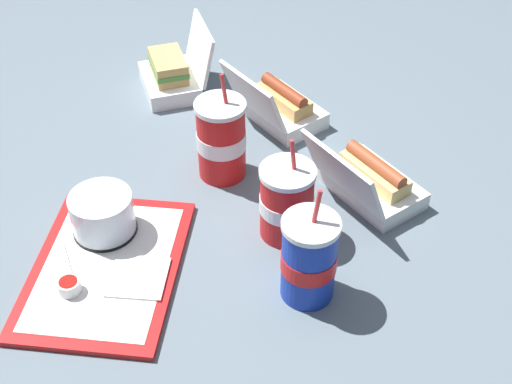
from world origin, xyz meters
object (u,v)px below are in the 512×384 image
food_tray (106,268)px  clamshell_hotdog_corner (369,181)px  soda_cup_back (221,139)px  soda_cup_right (309,259)px  cake_container (103,215)px  clamshell_sandwich_right (173,74)px  clamshell_hotdog_center (280,107)px  plastic_fork (66,263)px  ketchup_cup (69,286)px  soda_cup_front (287,202)px

food_tray → clamshell_hotdog_corner: bearing=-59.4°
soda_cup_back → soda_cup_right: (-0.30, -0.21, -0.00)m
soda_cup_right → soda_cup_back: bearing=34.3°
cake_container → clamshell_sandwich_right: (0.52, -0.01, -0.01)m
clamshell_sandwich_right → soda_cup_back: soda_cup_back is taller
food_tray → soda_cup_right: 0.37m
cake_container → clamshell_hotdog_center: 0.51m
soda_cup_back → cake_container: bearing=139.6°
clamshell_hotdog_center → food_tray: bearing=153.4°
plastic_fork → clamshell_hotdog_center: bearing=-62.9°
food_tray → soda_cup_back: bearing=-27.3°
clamshell_hotdog_corner → soda_cup_right: size_ratio=1.16×
ketchup_cup → soda_cup_back: size_ratio=0.17×
ketchup_cup → clamshell_hotdog_corner: bearing=-56.0°
soda_cup_front → soda_cup_right: bearing=-159.4°
food_tray → clamshell_sandwich_right: clamshell_sandwich_right is taller
soda_cup_right → ketchup_cup: bearing=99.8°
food_tray → cake_container: (0.09, 0.03, 0.05)m
soda_cup_front → food_tray: bearing=115.5°
food_tray → plastic_fork: plastic_fork is taller
cake_container → soda_cup_front: size_ratio=0.57×
soda_cup_front → soda_cup_back: soda_cup_back is taller
plastic_fork → soda_cup_front: soda_cup_front is taller
food_tray → cake_container: size_ratio=3.13×
cake_container → soda_cup_back: (0.22, -0.19, 0.03)m
cake_container → ketchup_cup: cake_container is taller
plastic_fork → soda_cup_right: 0.44m
plastic_fork → soda_cup_right: size_ratio=0.48×
ketchup_cup → clamshell_sandwich_right: 0.67m
food_tray → ketchup_cup: ketchup_cup is taller
clamshell_hotdog_corner → soda_cup_right: (-0.27, 0.10, 0.04)m
clamshell_hotdog_corner → soda_cup_back: size_ratio=1.13×
soda_cup_front → soda_cup_back: bearing=43.9°
food_tray → clamshell_hotdog_corner: 0.54m
food_tray → cake_container: 0.10m
ketchup_cup → plastic_fork: 0.07m
ketchup_cup → soda_cup_right: size_ratio=0.18×
clamshell_hotdog_corner → soda_cup_back: bearing=84.0°
cake_container → plastic_fork: 0.11m
plastic_fork → clamshell_sandwich_right: 0.61m
clamshell_hotdog_corner → soda_cup_back: soda_cup_back is taller
clamshell_hotdog_corner → clamshell_hotdog_center: bearing=41.7°
soda_cup_back → food_tray: bearing=152.7°
cake_container → soda_cup_front: 0.34m
clamshell_hotdog_center → clamshell_sandwich_right: (0.10, 0.27, 0.00)m
soda_cup_front → plastic_fork: bearing=112.2°
cake_container → clamshell_sandwich_right: bearing=-1.0°
food_tray → soda_cup_front: 0.35m
soda_cup_right → cake_container: bearing=77.8°
ketchup_cup → clamshell_sandwich_right: (0.67, -0.02, 0.02)m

